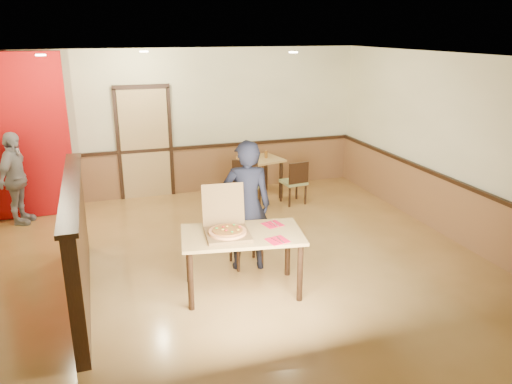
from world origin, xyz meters
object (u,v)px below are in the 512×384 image
Objects in this scene: main_table at (242,242)px; diner_chair at (245,232)px; passerby at (16,179)px; condiment at (266,154)px; pizza_box at (227,229)px; side_chair_left at (247,182)px; side_chair_right at (295,181)px; side_table at (261,167)px; diner at (247,206)px.

diner_chair is (0.26, 0.76, -0.21)m from main_table.
main_table is 1.87× the size of diner_chair.
condiment is at bearing -69.19° from passerby.
side_chair_left is at bearing 73.89° from pizza_box.
side_chair_left is 1.15× the size of side_chair_right.
main_table is at bearing -112.25° from side_table.
diner_chair is 6.11× the size of condiment.
main_table is at bearing -113.63° from condiment.
side_table is 0.48× the size of diner.
side_chair_left is at bearing -133.37° from condiment.
passerby is at bearing 19.22° from side_chair_left.
side_chair_left is 0.78m from side_table.
side_chair_right is 3.49m from pizza_box.
main_table is 4.44m from passerby.
main_table is 0.26m from pizza_box.
diner is at bearing 77.01° from main_table.
side_chair_left is (0.93, 2.83, -0.15)m from main_table.
diner_chair is 2.99m from condiment.
passerby reaches higher than side_table.
pizza_box is at bearing 95.71° from side_chair_left.
passerby is at bearing 134.58° from pizza_box.
main_table is 3.72m from side_table.
pizza_box reaches higher than condiment.
condiment is (1.69, 3.41, -0.01)m from pizza_box.
condiment is at bearing 1.31° from side_table.
diner reaches higher than main_table.
pizza_box is at bearing -114.99° from side_table.
side_chair_left is 1.12× the size of side_table.
passerby is at bearing -28.56° from diner.
pizza_box is at bearing 46.81° from side_chair_right.
passerby is at bearing 139.59° from main_table.
passerby reaches higher than side_chair_right.
diner is 13.05× the size of condiment.
diner_chair reaches higher than side_chair_right.
pizza_box is 4.83× the size of condiment.
diner is at bearing 59.10° from pizza_box.
side_chair_right is 4.80m from passerby.
side_table is (1.15, 2.68, 0.13)m from diner_chair.
diner reaches higher than pizza_box.
side_chair_right is 0.78m from side_table.
diner_chair is at bearing 64.19° from pizza_box.
diner is 4.18m from passerby.
passerby is at bearing -179.04° from condiment.
diner_chair is 2.18m from side_chair_left.
pizza_box is (-0.18, 0.04, 0.18)m from main_table.
diner is at bearing -111.39° from passerby.
main_table reaches higher than side_table.
passerby reaches higher than side_chair_left.
condiment reaches higher than main_table.
condiment is at bearing 75.35° from main_table.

